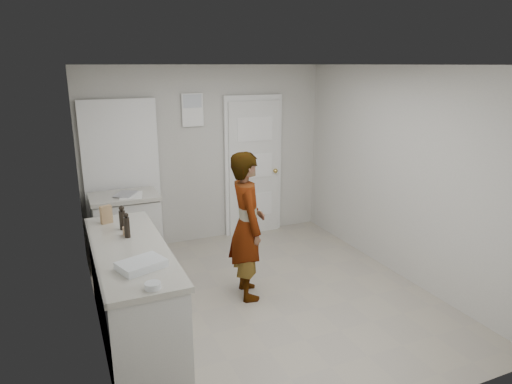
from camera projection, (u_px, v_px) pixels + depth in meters
name	position (u px, v px, depth m)	size (l,w,h in m)	color
ground	(266.00, 297.00, 5.09)	(4.00, 4.00, 0.00)	#A39A89
room_shell	(197.00, 172.00, 6.46)	(4.00, 4.00, 4.00)	#B3B1A9
main_counter	(133.00, 296.00, 4.23)	(0.64, 1.96, 0.93)	silver
side_counter	(127.00, 232.00, 5.85)	(0.84, 0.61, 0.93)	silver
person	(247.00, 226.00, 4.94)	(0.60, 0.39, 1.63)	silver
cake_mix_box	(106.00, 215.00, 4.67)	(0.11, 0.05, 0.19)	#A78553
spice_jar	(126.00, 231.00, 4.36)	(0.05, 0.05, 0.08)	tan
oil_cruet_a	(122.00, 218.00, 4.49)	(0.06, 0.06, 0.25)	black
oil_cruet_b	(127.00, 226.00, 4.28)	(0.05, 0.05, 0.25)	black
baking_dish	(141.00, 265.00, 3.66)	(0.42, 0.35, 0.06)	silver
egg_bowl	(153.00, 286.00, 3.33)	(0.12, 0.12, 0.05)	silver
papers	(131.00, 195.00, 5.67)	(0.26, 0.34, 0.01)	white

